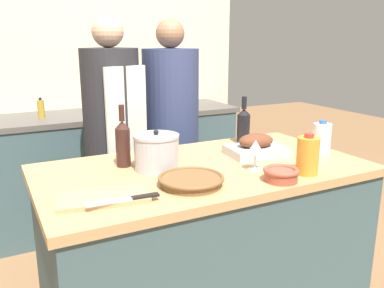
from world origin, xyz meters
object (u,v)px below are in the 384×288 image
wine_bottle_green (244,125)px  stand_mixer (170,93)px  mixing_bowl (281,174)px  condiment_bottle_extra (152,102)px  cutting_board (103,198)px  wine_glass_left (255,148)px  condiment_bottle_tall (135,102)px  person_cook_guest (171,130)px  wicker_basket (191,180)px  person_cook_aproned (113,136)px  wine_bottle_dark (123,142)px  milk_jug (322,139)px  condiment_bottle_short (41,109)px  knife_chef (126,199)px  juice_jug (308,156)px  stock_pot (157,152)px  roasting_pan (256,147)px

wine_bottle_green → stand_mixer: size_ratio=0.93×
mixing_bowl → condiment_bottle_extra: condiment_bottle_extra is taller
cutting_board → wine_glass_left: (0.72, 0.05, 0.09)m
wine_bottle_green → condiment_bottle_tall: (-0.21, 1.25, -0.02)m
person_cook_guest → wicker_basket: bearing=-110.6°
condiment_bottle_tall → person_cook_aproned: size_ratio=0.09×
wicker_basket → wine_bottle_dark: 0.42m
milk_jug → condiment_bottle_short: 2.01m
cutting_board → wine_bottle_green: (0.95, 0.48, 0.10)m
mixing_bowl → wine_bottle_dark: size_ratio=0.52×
knife_chef → condiment_bottle_extra: size_ratio=1.71×
juice_jug → condiment_bottle_tall: juice_jug is taller
stock_pot → mixing_bowl: 0.56m
mixing_bowl → roasting_pan: bearing=69.4°
wicker_basket → condiment_bottle_extra: 1.76m
wine_glass_left → person_cook_guest: person_cook_guest is taller
stock_pot → stand_mixer: 1.66m
milk_jug → condiment_bottle_short: milk_jug is taller
knife_chef → condiment_bottle_short: bearing=91.6°
wicker_basket → person_cook_guest: (0.40, 1.09, -0.04)m
stock_pot → wine_bottle_green: size_ratio=0.78×
wine_bottle_dark → condiment_bottle_short: size_ratio=1.92×
cutting_board → milk_jug: 1.20m
stock_pot → milk_jug: bearing=-9.9°
wine_bottle_green → juice_jug: bearing=-95.8°
cutting_board → wine_bottle_dark: (0.20, 0.38, 0.11)m
wicker_basket → person_cook_guest: bearing=69.7°
juice_jug → condiment_bottle_short: (-0.88, 1.85, -0.00)m
wine_bottle_dark → juice_jug: bearing=-35.2°
knife_chef → condiment_bottle_tall: size_ratio=1.77×
wine_glass_left → condiment_bottle_extra: (0.14, 1.63, -0.02)m
stock_pot → mixing_bowl: size_ratio=1.38×
condiment_bottle_extra → cutting_board: bearing=-117.3°
wine_glass_left → condiment_bottle_tall: bearing=89.5°
condiment_bottle_short → cutting_board: bearing=-90.4°
roasting_pan → wine_bottle_dark: wine_bottle_dark is taller
juice_jug → condiment_bottle_tall: (-0.15, 1.84, -0.00)m
roasting_pan → condiment_bottle_tall: bearing=95.1°
wicker_basket → mixing_bowl: (0.36, -0.13, 0.01)m
roasting_pan → stock_pot: (-0.55, 0.01, 0.04)m
wine_bottle_green → person_cook_guest: person_cook_guest is taller
wicker_basket → condiment_bottle_extra: condiment_bottle_extra is taller
wine_glass_left → person_cook_guest: (0.05, 1.04, -0.12)m
wine_bottle_green → person_cook_guest: (-0.18, 0.61, -0.13)m
milk_jug → person_cook_aproned: person_cook_aproned is taller
knife_chef → stand_mixer: 2.08m
cutting_board → mixing_bowl: 0.74m
mixing_bowl → milk_jug: milk_jug is taller
person_cook_aproned → person_cook_guest: person_cook_aproned is taller
milk_jug → wine_glass_left: (-0.47, -0.06, 0.02)m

